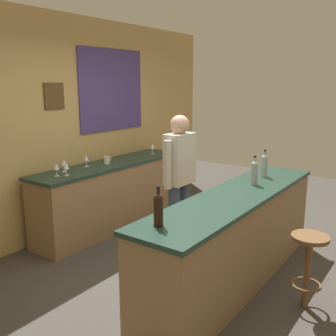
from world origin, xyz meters
name	(u,v)px	position (x,y,z in m)	size (l,w,h in m)	color
ground_plane	(199,270)	(0.00, 0.00, 0.00)	(10.00, 10.00, 0.00)	#423D38
back_wall	(67,126)	(0.01, 2.03, 1.41)	(6.00, 0.09, 2.80)	tan
bar_counter	(235,238)	(0.00, -0.40, 0.46)	(2.76, 0.60, 0.92)	olive
side_counter	(112,195)	(0.40, 1.65, 0.45)	(2.41, 0.56, 0.90)	olive
bartender	(179,177)	(0.18, 0.38, 0.94)	(0.52, 0.21, 1.62)	#384766
bar_stool	(308,259)	(-0.04, -1.12, 0.46)	(0.32, 0.32, 0.68)	brown
wine_bottle_a	(158,208)	(-1.11, -0.30, 1.06)	(0.07, 0.07, 0.31)	black
wine_bottle_b	(254,172)	(0.41, -0.40, 1.06)	(0.07, 0.07, 0.31)	#999E99
wine_bottle_c	(264,165)	(0.81, -0.35, 1.06)	(0.07, 0.07, 0.31)	#999E99
wine_glass_a	(56,167)	(-0.51, 1.64, 1.01)	(0.07, 0.07, 0.16)	silver
wine_glass_b	(66,166)	(-0.42, 1.57, 1.01)	(0.07, 0.07, 0.16)	silver
wine_glass_c	(64,163)	(-0.31, 1.75, 1.01)	(0.07, 0.07, 0.16)	silver
wine_glass_d	(86,158)	(0.05, 1.74, 1.01)	(0.07, 0.07, 0.16)	silver
wine_glass_e	(152,147)	(1.26, 1.61, 1.01)	(0.07, 0.07, 0.16)	silver
coffee_mug	(107,160)	(0.34, 1.66, 0.95)	(0.12, 0.08, 0.09)	silver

